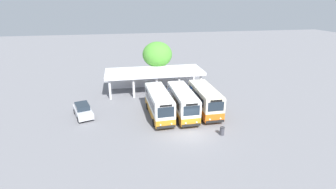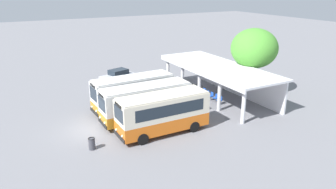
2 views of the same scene
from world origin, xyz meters
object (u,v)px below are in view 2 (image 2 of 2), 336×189
at_px(parked_car_flank, 118,76).
at_px(waiting_chair_end_by_column, 204,91).
at_px(litter_bin_apron, 92,144).
at_px(waiting_chair_fifth_seat, 220,99).
at_px(waiting_chair_second_from_end, 207,93).
at_px(city_bus_nearest_orange, 133,92).
at_px(city_bus_second_in_row, 146,101).
at_px(waiting_chair_middle_seat, 211,95).
at_px(waiting_chair_fourth_seat, 216,97).
at_px(city_bus_middle_cream, 163,112).

relative_size(parked_car_flank, waiting_chair_end_by_column, 5.19).
relative_size(waiting_chair_end_by_column, litter_bin_apron, 0.96).
bearing_deg(waiting_chair_fifth_seat, waiting_chair_second_from_end, -179.36).
distance_m(waiting_chair_end_by_column, litter_bin_apron, 15.08).
distance_m(city_bus_nearest_orange, waiting_chair_fifth_seat, 8.67).
relative_size(waiting_chair_second_from_end, waiting_chair_fifth_seat, 1.00).
relative_size(city_bus_second_in_row, waiting_chair_second_from_end, 9.37).
height_order(city_bus_second_in_row, waiting_chair_end_by_column, city_bus_second_in_row).
xyz_separation_m(waiting_chair_end_by_column, waiting_chair_middle_seat, (1.44, -0.06, 0.00)).
bearing_deg(parked_car_flank, waiting_chair_fifth_seat, 27.97).
relative_size(waiting_chair_fourth_seat, litter_bin_apron, 0.96).
bearing_deg(litter_bin_apron, city_bus_middle_cream, 89.99).
height_order(city_bus_nearest_orange, waiting_chair_end_by_column, city_bus_nearest_orange).
xyz_separation_m(city_bus_nearest_orange, city_bus_second_in_row, (2.93, -0.04, -0.01)).
xyz_separation_m(parked_car_flank, waiting_chair_second_from_end, (9.84, 6.35, -0.30)).
bearing_deg(waiting_chair_fifth_seat, city_bus_nearest_orange, -109.40).
relative_size(city_bus_nearest_orange, waiting_chair_middle_seat, 9.24).
relative_size(city_bus_nearest_orange, litter_bin_apron, 8.83).
xyz_separation_m(parked_car_flank, waiting_chair_middle_seat, (10.56, 6.36, -0.30)).
bearing_deg(litter_bin_apron, parked_car_flank, 153.54).
height_order(waiting_chair_fourth_seat, waiting_chair_fifth_seat, same).
distance_m(city_bus_nearest_orange, waiting_chair_second_from_end, 8.19).
bearing_deg(waiting_chair_fifth_seat, waiting_chair_middle_seat, -179.43).
relative_size(city_bus_second_in_row, waiting_chair_middle_seat, 9.37).
distance_m(parked_car_flank, waiting_chair_end_by_column, 11.15).
height_order(parked_car_flank, litter_bin_apron, parked_car_flank).
bearing_deg(waiting_chair_middle_seat, waiting_chair_fifth_seat, 0.57).
bearing_deg(waiting_chair_second_from_end, waiting_chair_middle_seat, 0.78).
distance_m(city_bus_second_in_row, city_bus_middle_cream, 2.93).
height_order(city_bus_second_in_row, waiting_chair_fifth_seat, city_bus_second_in_row).
bearing_deg(waiting_chair_end_by_column, city_bus_middle_cream, -53.77).
xyz_separation_m(waiting_chair_second_from_end, waiting_chair_fifth_seat, (2.16, 0.02, 0.00)).
xyz_separation_m(waiting_chair_fourth_seat, litter_bin_apron, (3.73, -13.90, -0.07)).
relative_size(waiting_chair_second_from_end, waiting_chair_fourth_seat, 1.00).
bearing_deg(city_bus_middle_cream, parked_car_flank, 173.80).
distance_m(city_bus_middle_cream, litter_bin_apron, 5.99).
xyz_separation_m(waiting_chair_second_from_end, waiting_chair_fourth_seat, (1.44, 0.08, 0.00)).
distance_m(waiting_chair_end_by_column, waiting_chair_fourth_seat, 2.16).
bearing_deg(litter_bin_apron, waiting_chair_fifth_seat, 102.27).
bearing_deg(waiting_chair_middle_seat, parked_car_flank, -148.94).
height_order(city_bus_nearest_orange, waiting_chair_middle_seat, city_bus_nearest_orange).
bearing_deg(parked_car_flank, litter_bin_apron, -26.46).
distance_m(city_bus_second_in_row, waiting_chair_fourth_seat, 8.32).
bearing_deg(waiting_chair_second_from_end, city_bus_nearest_orange, -94.86).
distance_m(city_bus_middle_cream, waiting_chair_fifth_seat, 8.65).
bearing_deg(waiting_chair_end_by_column, city_bus_second_in_row, -70.05).
bearing_deg(waiting_chair_fifth_seat, waiting_chair_end_by_column, 179.18).
bearing_deg(city_bus_nearest_orange, waiting_chair_end_by_column, 90.25).
distance_m(waiting_chair_middle_seat, waiting_chair_fourth_seat, 0.72).
bearing_deg(city_bus_second_in_row, waiting_chair_second_from_end, 105.48).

